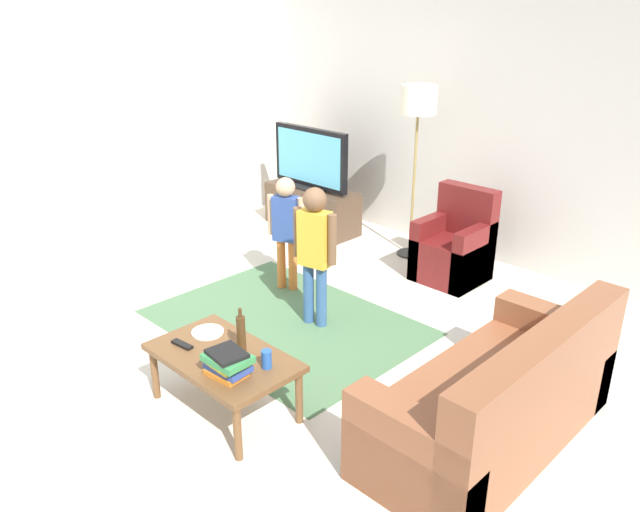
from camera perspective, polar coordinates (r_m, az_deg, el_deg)
name	(u,v)px	position (r m, az deg, el deg)	size (l,w,h in m)	color
ground	(266,354)	(4.92, -4.97, -8.93)	(7.80, 7.80, 0.00)	beige
wall_back	(487,128)	(6.66, 14.94, 11.21)	(6.00, 0.12, 2.70)	silver
wall_left	(66,128)	(6.90, -22.16, 10.71)	(0.12, 6.00, 2.70)	silver
area_rug	(286,322)	(5.36, -3.15, -6.02)	(2.20, 1.60, 0.01)	#4C724C
tv_stand	(312,209)	(7.46, -0.75, 4.32)	(1.20, 0.44, 0.50)	#4C3828
tv	(310,159)	(7.28, -0.89, 8.81)	(1.10, 0.28, 0.71)	black
couch	(502,404)	(4.02, 16.27, -12.83)	(0.80, 1.80, 0.86)	brown
armchair	(455,249)	(6.22, 12.22, 0.59)	(0.60, 0.60, 0.90)	maroon
floor_lamp	(418,109)	(6.41, 8.93, 13.06)	(0.36, 0.36, 1.78)	#262626
child_near_tv	(286,223)	(5.73, -3.10, 2.98)	(0.34, 0.21, 1.08)	orange
child_center	(315,245)	(5.04, -0.48, 1.05)	(0.39, 0.19, 1.19)	#33598C
coffee_table	(223,361)	(4.16, -8.82, -9.43)	(1.00, 0.60, 0.42)	brown
book_stack	(227,363)	(3.88, -8.43, -9.58)	(0.30, 0.22, 0.17)	orange
bottle	(241,333)	(4.10, -7.19, -6.98)	(0.06, 0.06, 0.31)	#4C3319
tv_remote	(182,344)	(4.28, -12.44, -7.87)	(0.17, 0.05, 0.02)	black
soda_can	(267,359)	(3.94, -4.89, -9.34)	(0.07, 0.07, 0.12)	#2659B2
plate	(208,332)	(4.40, -10.19, -6.83)	(0.22, 0.22, 0.02)	white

